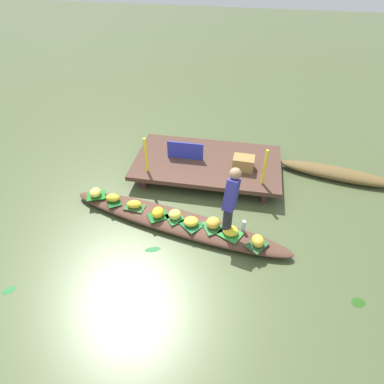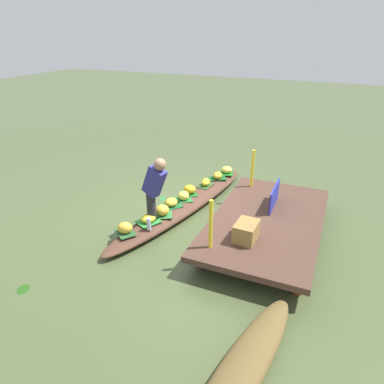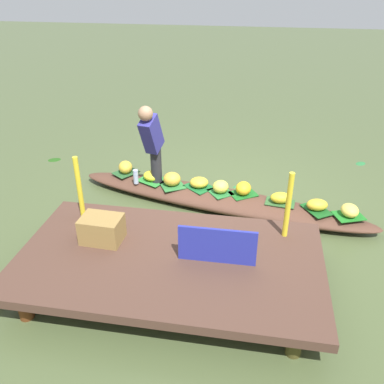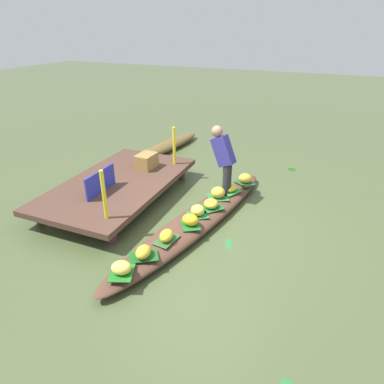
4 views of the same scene
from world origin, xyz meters
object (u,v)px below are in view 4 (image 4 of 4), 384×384
(banana_bunch_5, at_px, (229,188))
(market_banner, at_px, (101,182))
(banana_bunch_6, at_px, (198,210))
(banana_bunch_2, at_px, (245,178))
(banana_bunch_3, at_px, (190,220))
(banana_bunch_7, at_px, (143,252))
(vendor_boat, at_px, (197,220))
(vendor_person, at_px, (223,156))
(moored_boat, at_px, (168,146))
(produce_crate, at_px, (146,161))
(banana_bunch_8, at_px, (218,192))
(banana_bunch_0, at_px, (211,204))
(water_bottle, at_px, (226,180))
(banana_bunch_4, at_px, (121,268))
(banana_bunch_1, at_px, (166,236))

(banana_bunch_5, distance_m, market_banner, 2.31)
(banana_bunch_6, height_order, market_banner, market_banner)
(banana_bunch_2, bearing_deg, banana_bunch_3, 168.37)
(banana_bunch_7, bearing_deg, banana_bunch_3, -15.16)
(vendor_boat, xyz_separation_m, vendor_person, (0.97, -0.10, 0.80))
(moored_boat, height_order, produce_crate, produce_crate)
(banana_bunch_5, xyz_separation_m, market_banner, (-1.19, 1.96, 0.28))
(banana_bunch_6, bearing_deg, banana_bunch_3, -178.88)
(banana_bunch_8, height_order, market_banner, market_banner)
(banana_bunch_0, distance_m, banana_bunch_5, 0.73)
(vendor_boat, relative_size, water_bottle, 20.32)
(banana_bunch_2, bearing_deg, produce_crate, 100.89)
(banana_bunch_4, distance_m, produce_crate, 3.10)
(vendor_boat, xyz_separation_m, banana_bunch_7, (-1.32, 0.24, 0.18))
(vendor_person, bearing_deg, banana_bunch_2, -29.41)
(banana_bunch_5, distance_m, produce_crate, 1.81)
(banana_bunch_3, xyz_separation_m, banana_bunch_4, (-1.38, 0.35, -0.01))
(banana_bunch_7, distance_m, market_banner, 1.90)
(banana_bunch_3, height_order, banana_bunch_6, banana_bunch_3)
(moored_boat, distance_m, vendor_person, 3.23)
(banana_bunch_2, height_order, banana_bunch_6, banana_bunch_2)
(banana_bunch_1, distance_m, banana_bunch_2, 2.41)
(vendor_boat, relative_size, moored_boat, 1.74)
(banana_bunch_3, xyz_separation_m, banana_bunch_5, (1.36, -0.20, -0.02))
(banana_bunch_0, bearing_deg, produce_crate, 64.29)
(banana_bunch_2, xyz_separation_m, market_banner, (-1.67, 2.13, 0.25))
(vendor_boat, distance_m, banana_bunch_3, 0.39)
(banana_bunch_5, xyz_separation_m, vendor_person, (-0.05, 0.12, 0.62))
(banana_bunch_5, bearing_deg, banana_bunch_7, 168.65)
(banana_bunch_3, bearing_deg, banana_bunch_8, -5.13)
(banana_bunch_3, distance_m, banana_bunch_5, 1.38)
(banana_bunch_3, bearing_deg, produce_crate, 47.44)
(banana_bunch_4, bearing_deg, banana_bunch_5, -11.45)
(vendor_boat, height_order, banana_bunch_8, banana_bunch_8)
(banana_bunch_8, relative_size, market_banner, 0.32)
(moored_boat, bearing_deg, banana_bunch_1, -143.56)
(banana_bunch_4, height_order, banana_bunch_5, banana_bunch_4)
(banana_bunch_8, bearing_deg, banana_bunch_0, -178.34)
(moored_boat, relative_size, banana_bunch_3, 9.73)
(banana_bunch_8, bearing_deg, banana_bunch_6, 172.14)
(banana_bunch_5, bearing_deg, banana_bunch_6, 168.57)
(banana_bunch_5, bearing_deg, market_banner, 121.29)
(water_bottle, bearing_deg, banana_bunch_4, 171.91)
(banana_bunch_5, height_order, market_banner, market_banner)
(banana_bunch_4, bearing_deg, banana_bunch_7, -12.04)
(banana_bunch_2, relative_size, banana_bunch_7, 0.92)
(banana_bunch_1, relative_size, market_banner, 0.35)
(banana_bunch_6, height_order, banana_bunch_7, banana_bunch_6)
(banana_bunch_0, xyz_separation_m, banana_bunch_2, (1.19, -0.27, 0.02))
(banana_bunch_0, relative_size, market_banner, 0.34)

